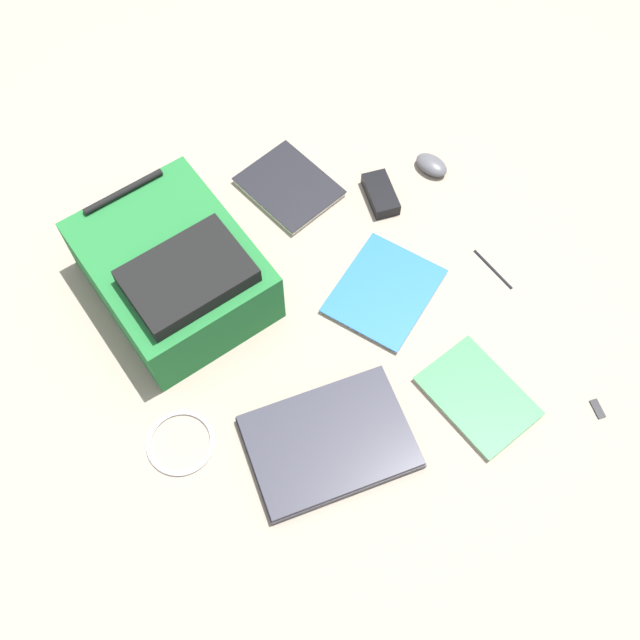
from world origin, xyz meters
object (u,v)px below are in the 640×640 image
book_red (478,397)px  book_comic (289,187)px  backpack (174,271)px  pen_black (493,269)px  cable_coil (180,442)px  power_brick (381,194)px  usb_stick (598,409)px  laptop (329,442)px  book_blue (384,291)px  computer_mouse (432,165)px

book_red → book_comic: (-0.05, 0.72, 0.00)m
backpack → pen_black: backpack is taller
backpack → cable_coil: backpack is taller
power_brick → usb_stick: 0.74m
laptop → cable_coil: (-0.27, 0.17, -0.01)m
backpack → book_red: (0.43, -0.60, -0.08)m
backpack → cable_coil: size_ratio=2.95×
laptop → pen_black: (0.58, 0.16, -0.01)m
book_comic → laptop: bearing=-114.0°
laptop → pen_black: 0.60m
cable_coil → book_blue: bearing=7.1°
backpack → pen_black: (0.67, -0.35, -0.09)m
book_blue → pen_black: 0.28m
pen_black → usb_stick: (-0.03, -0.41, 0.00)m
pen_black → power_brick: bearing=108.9°
book_red → book_comic: bearing=94.3°
book_blue → usb_stick: size_ratio=7.16×
power_brick → book_blue: bearing=-122.6°
book_comic → cable_coil: bearing=-140.3°
book_red → pen_black: 0.34m
cable_coil → pen_black: 0.85m
book_red → computer_mouse: (0.30, 0.58, 0.01)m
book_blue → pen_black: size_ratio=2.40×
book_blue → cable_coil: 0.59m
laptop → backpack: bearing=100.6°
book_comic → backpack: bearing=-162.3°
book_comic → book_red: bearing=-85.7°
laptop → book_comic: laptop is taller
book_red → pen_black: size_ratio=1.94×
book_red → computer_mouse: size_ratio=2.88×
laptop → pen_black: size_ratio=2.89×
book_blue → cable_coil: bearing=-172.9°
computer_mouse → power_brick: 0.17m
book_blue → power_brick: (0.15, 0.24, 0.01)m
book_blue → cable_coil: size_ratio=2.18×
book_comic → power_brick: bearing=-39.4°
book_blue → book_red: bearing=-86.2°
book_comic → book_blue: (0.03, -0.39, -0.00)m
book_comic → cable_coil: size_ratio=1.78×
laptop → pen_black: laptop is taller
book_red → cable_coil: book_red is taller
laptop → cable_coil: size_ratio=2.61×
usb_stick → pen_black: bearing=85.6°
book_blue → computer_mouse: size_ratio=3.58×
book_blue → usb_stick: bearing=-65.1°
book_comic → computer_mouse: 0.38m
cable_coil → pen_black: bearing=-1.0°
computer_mouse → usb_stick: 0.75m
book_comic → computer_mouse: bearing=-22.3°
book_red → book_blue: bearing=93.8°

